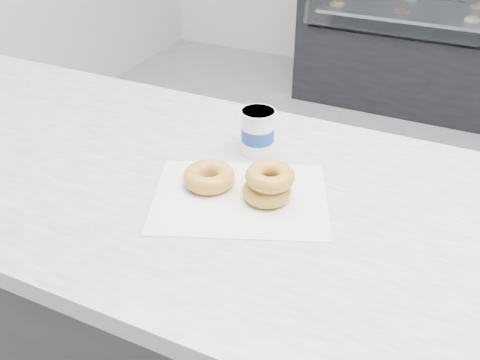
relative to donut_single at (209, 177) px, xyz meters
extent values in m
plane|color=gray|center=(0.53, 0.60, -0.92)|extent=(5.00, 5.00, 0.00)
cube|color=silver|center=(0.08, -0.01, -0.02)|extent=(0.41, 0.37, 0.00)
torus|color=gold|center=(0.00, 0.00, 0.00)|extent=(0.14, 0.14, 0.04)
torus|color=gold|center=(0.13, 0.00, 0.00)|extent=(0.10, 0.10, 0.03)
torus|color=gold|center=(0.13, 0.01, 0.03)|extent=(0.14, 0.14, 0.03)
cylinder|color=white|center=(0.03, 0.17, 0.03)|extent=(0.09, 0.09, 0.10)
cylinder|color=white|center=(0.03, 0.17, 0.08)|extent=(0.08, 0.08, 0.01)
cylinder|color=navy|center=(0.03, 0.17, 0.03)|extent=(0.09, 0.09, 0.03)
camera|label=1|loc=(0.45, -0.80, 0.59)|focal=40.00mm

